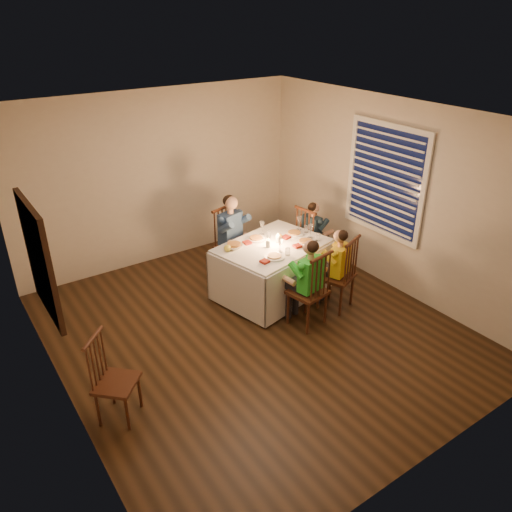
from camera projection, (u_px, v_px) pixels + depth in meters
ground at (254, 330)px, 6.22m from camera, size 5.00×5.00×0.00m
wall_left at (48, 293)px, 4.50m from camera, size 0.02×5.00×2.60m
wall_right at (391, 196)px, 6.77m from camera, size 0.02×5.00×2.60m
wall_back at (160, 178)px, 7.47m from camera, size 4.50×0.02×2.60m
ceiling at (254, 118)px, 5.05m from camera, size 5.00×5.00×0.00m
dining_table at (272, 259)px, 6.76m from camera, size 1.65×1.35×0.73m
chair_adult at (233, 274)px, 7.50m from camera, size 0.52×0.50×1.03m
chair_near_left at (306, 323)px, 6.36m from camera, size 0.49×0.48×1.03m
chair_near_right at (334, 306)px, 6.71m from camera, size 0.54×0.53×1.03m
chair_end at (311, 269)px, 7.65m from camera, size 0.45×0.47×1.03m
chair_extra at (122, 415)px, 4.93m from camera, size 0.53×0.53×0.93m
adult at (233, 274)px, 7.50m from camera, size 0.55×0.52×1.24m
child_green at (306, 323)px, 6.36m from camera, size 0.47×0.44×1.16m
child_yellow at (334, 306)px, 6.71m from camera, size 0.48×0.47×1.12m
child_teal at (311, 269)px, 7.65m from camera, size 0.38×0.40×1.09m
setting_adult at (256, 239)px, 6.80m from camera, size 0.31×0.31×0.02m
setting_green at (274, 257)px, 6.31m from camera, size 0.31×0.31×0.02m
setting_yellow at (306, 242)px, 6.71m from camera, size 0.31×0.31×0.02m
setting_teal at (294, 234)px, 6.96m from camera, size 0.31×0.31×0.02m
candle_left at (268, 244)px, 6.57m from camera, size 0.06×0.06×0.10m
candle_right at (278, 239)px, 6.70m from camera, size 0.06×0.06×0.10m
squash at (227, 248)px, 6.46m from camera, size 0.09×0.09×0.09m
orange_fruit at (279, 236)px, 6.80m from camera, size 0.08×0.08×0.08m
serving_bowl at (234, 246)px, 6.55m from camera, size 0.25×0.25×0.06m
wall_mirror at (40, 260)px, 4.64m from camera, size 0.06×0.95×1.15m
window_blinds at (384, 181)px, 6.73m from camera, size 0.07×1.34×1.54m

